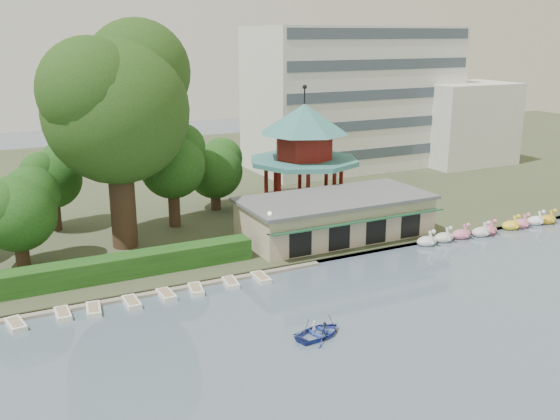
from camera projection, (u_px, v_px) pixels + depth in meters
ground_plane at (384, 366)px, 37.73m from camera, size 220.00×220.00×0.00m
shore at (151, 184)px, 82.38m from camera, size 220.00×70.00×0.40m
embankment at (263, 270)px, 52.56m from camera, size 220.00×0.60×0.30m
dock at (120, 297)px, 47.30m from camera, size 34.00×1.60×0.24m
boathouse at (335, 216)px, 60.30m from camera, size 18.60×9.39×3.90m
pavilion at (304, 146)px, 68.39m from camera, size 12.40×12.40×13.50m
office_building at (372, 102)px, 91.32m from camera, size 38.00×18.00×20.00m
hedge at (71, 275)px, 48.52m from camera, size 30.00×2.00×1.80m
lamp_post at (270, 226)px, 53.80m from camera, size 0.36×0.36×4.28m
big_tree at (117, 99)px, 54.39m from camera, size 14.06×13.10×20.42m
small_trees at (71, 187)px, 57.43m from camera, size 39.53×16.39×10.35m
swan_boats at (501, 228)px, 63.30m from camera, size 21.58×2.16×1.92m
moored_rowboats at (97, 308)px, 45.18m from camera, size 26.99×2.74×0.36m
rowboat_with_passengers at (319, 329)px, 41.28m from camera, size 5.78×4.73×2.01m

